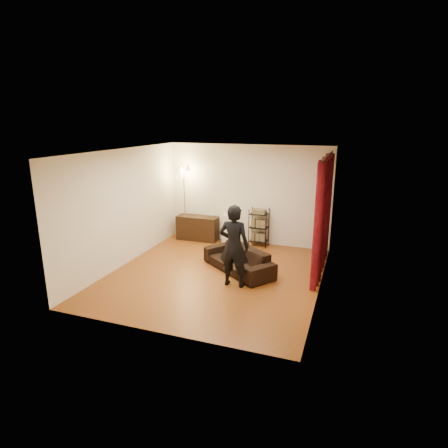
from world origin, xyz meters
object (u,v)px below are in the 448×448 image
at_px(storage_boxes, 228,228).
at_px(wire_shelf, 259,227).
at_px(sofa, 238,259).
at_px(person, 234,246).
at_px(floor_lamp, 184,203).
at_px(media_cabinet, 198,228).

xyz_separation_m(storage_boxes, wire_shelf, (0.88, -0.03, 0.12)).
relative_size(sofa, wire_shelf, 1.80).
bearing_deg(person, storage_boxes, -68.99).
bearing_deg(floor_lamp, sofa, -39.32).
height_order(person, floor_lamp, floor_lamp).
xyz_separation_m(media_cabinet, wire_shelf, (1.78, 0.05, 0.18)).
height_order(storage_boxes, wire_shelf, wire_shelf).
distance_m(storage_boxes, floor_lamp, 1.43).
relative_size(sofa, person, 1.09).
xyz_separation_m(person, wire_shelf, (-0.16, 2.65, -0.34)).
xyz_separation_m(sofa, person, (0.15, -0.77, 0.58)).
relative_size(person, wire_shelf, 1.65).
relative_size(media_cabinet, floor_lamp, 0.56).
bearing_deg(sofa, floor_lamp, 177.26).
distance_m(person, wire_shelf, 2.68).
bearing_deg(person, sofa, -79.65).
distance_m(sofa, wire_shelf, 1.89).
bearing_deg(floor_lamp, person, -47.76).
xyz_separation_m(storage_boxes, floor_lamp, (-1.27, -0.14, 0.65)).
distance_m(media_cabinet, storage_boxes, 0.90).
bearing_deg(media_cabinet, wire_shelf, 0.92).
relative_size(storage_boxes, floor_lamp, 0.38).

